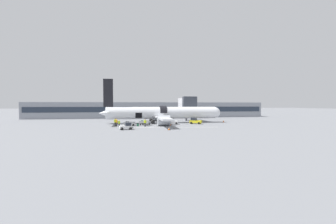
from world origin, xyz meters
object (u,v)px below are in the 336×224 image
Objects in this scene: ground_crew_driver at (145,123)px; suitcase_on_tarmac_upright at (138,125)px; baggage_tug_rear at (195,121)px; airplane at (161,113)px; baggage_tug_lead at (172,122)px; ground_crew_supervisor at (119,123)px; baggage_tug_mid at (126,127)px; baggage_cart_queued at (145,123)px; ground_crew_loader_a at (115,122)px; baggage_cart_loading at (129,124)px; ground_crew_loader_b at (117,122)px.

suitcase_on_tarmac_upright is at bearing 148.55° from ground_crew_driver.
airplane is at bearing 153.56° from baggage_tug_rear.
baggage_tug_lead reaches higher than suitcase_on_tarmac_upright.
ground_crew_supervisor is (-19.36, -4.57, 0.14)m from baggage_tug_rear.
baggage_tug_rear reaches higher than ground_crew_supervisor.
baggage_tug_lead is 0.98× the size of baggage_tug_mid.
ground_crew_driver reaches higher than baggage_cart_queued.
ground_crew_loader_a is 5.62m from suitcase_on_tarmac_upright.
baggage_cart_queued reaches higher than baggage_cart_loading.
baggage_cart_queued is at bearing 50.88° from suitcase_on_tarmac_upright.
baggage_tug_rear is at bearing -26.44° from airplane.
baggage_tug_rear reaches higher than baggage_cart_loading.
ground_crew_supervisor is at bearing -178.51° from ground_crew_driver.
ground_crew_loader_a is at bearing 109.25° from baggage_tug_mid.
baggage_tug_lead is at bearing -178.61° from baggage_tug_rear.
baggage_tug_rear is 0.99× the size of baggage_cart_queued.
ground_crew_supervisor is at bearing -69.80° from ground_crew_loader_a.
ground_crew_driver is (-13.50, -4.42, 0.19)m from baggage_tug_rear.
baggage_cart_queued is (-4.78, -5.39, -2.13)m from airplane.
ground_crew_loader_a is at bearing 175.57° from baggage_cart_loading.
ground_crew_loader_b is at bearing 171.44° from suitcase_on_tarmac_upright.
suitcase_on_tarmac_upright is (1.95, -1.51, -0.18)m from baggage_cart_loading.
airplane is at bearing 26.28° from ground_crew_loader_a.
baggage_cart_queued is 6.91m from ground_crew_loader_b.
baggage_cart_queued is (4.34, 8.50, -0.04)m from baggage_tug_mid.
baggage_tug_lead is 14.29m from ground_crew_loader_a.
baggage_tug_lead is (2.29, -4.38, -2.04)m from airplane.
ground_crew_driver reaches higher than ground_crew_supervisor.
ground_crew_loader_b is (-20.02, -2.68, 0.23)m from baggage_tug_rear.
airplane is at bearing 35.63° from baggage_cart_loading.
airplane is 19.78× the size of ground_crew_driver.
baggage_cart_queued is at bearing 62.95° from baggage_tug_mid.
airplane is 12.16× the size of baggage_tug_lead.
baggage_cart_loading is at bearing -170.79° from baggage_tug_lead.
ground_crew_supervisor is at bearing -130.52° from baggage_cart_loading.
baggage_tug_lead reaches higher than baggage_cart_loading.
ground_crew_supervisor is (-13.13, -4.42, 0.20)m from baggage_tug_lead.
airplane is 5.35m from baggage_tug_lead.
suitcase_on_tarmac_upright is at bearing -18.46° from ground_crew_loader_a.
baggage_tug_mid is at bearing -94.08° from baggage_cart_loading.
ground_crew_loader_b is (-6.73, -1.53, 0.38)m from baggage_cart_queued.
baggage_tug_rear reaches higher than suitcase_on_tarmac_upright.
baggage_tug_mid is at bearing -71.13° from ground_crew_loader_b.
baggage_tug_lead is 11.00m from baggage_cart_loading.
ground_crew_driver is (-7.28, -4.27, 0.25)m from baggage_tug_lead.
baggage_cart_queued is at bearing 11.25° from baggage_cart_loading.
baggage_cart_loading is at bearing 85.92° from baggage_tug_mid.
ground_crew_driver reaches higher than baggage_cart_loading.
baggage_tug_lead is 14.85m from baggage_tug_mid.
baggage_tug_lead is 1.56× the size of ground_crew_loader_b.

